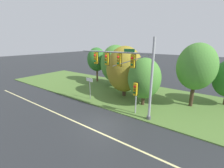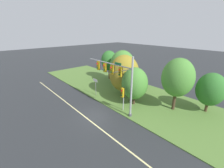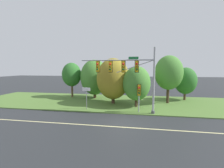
# 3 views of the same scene
# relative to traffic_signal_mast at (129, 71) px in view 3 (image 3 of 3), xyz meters

# --- Properties ---
(ground_plane) EXTENTS (160.00, 160.00, 0.00)m
(ground_plane) POSITION_rel_traffic_signal_mast_xyz_m (-0.37, -3.04, -4.85)
(ground_plane) COLOR #282B2D
(lane_stripe) EXTENTS (36.00, 0.16, 0.01)m
(lane_stripe) POSITION_rel_traffic_signal_mast_xyz_m (-0.37, -4.24, -4.85)
(lane_stripe) COLOR beige
(lane_stripe) RESTS_ON ground
(grass_verge) EXTENTS (48.00, 11.50, 0.10)m
(grass_verge) POSITION_rel_traffic_signal_mast_xyz_m (-0.37, 5.21, -4.80)
(grass_verge) COLOR #517533
(grass_verge) RESTS_ON ground
(traffic_signal_mast) EXTENTS (8.48, 0.49, 7.38)m
(traffic_signal_mast) POSITION_rel_traffic_signal_mast_xyz_m (0.00, 0.00, 0.00)
(traffic_signal_mast) COLOR #9EA0A5
(traffic_signal_mast) RESTS_ON grass_verge
(pedestrian_signal_near_kerb) EXTENTS (0.46, 0.55, 3.27)m
(pedestrian_signal_near_kerb) POSITION_rel_traffic_signal_mast_xyz_m (1.20, 0.21, -2.36)
(pedestrian_signal_near_kerb) COLOR #9EA0A5
(pedestrian_signal_near_kerb) RESTS_ON grass_verge
(route_sign_post) EXTENTS (1.00, 0.08, 2.77)m
(route_sign_post) POSITION_rel_traffic_signal_mast_xyz_m (-5.21, 0.53, -2.89)
(route_sign_post) COLOR slate
(route_sign_post) RESTS_ON grass_verge
(tree_nearest_road) EXTENTS (3.31, 3.31, 6.03)m
(tree_nearest_road) POSITION_rel_traffic_signal_mast_xyz_m (-10.35, 7.77, -0.80)
(tree_nearest_road) COLOR brown
(tree_nearest_road) RESTS_ON grass_verge
(tree_left_of_mast) EXTENTS (4.75, 4.75, 6.54)m
(tree_left_of_mast) POSITION_rel_traffic_signal_mast_xyz_m (-6.11, 7.47, -1.19)
(tree_left_of_mast) COLOR #4C3823
(tree_left_of_mast) RESTS_ON grass_verge
(tree_behind_signpost) EXTENTS (4.69, 4.69, 6.51)m
(tree_behind_signpost) POSITION_rel_traffic_signal_mast_xyz_m (-2.43, 4.14, -1.18)
(tree_behind_signpost) COLOR #423021
(tree_behind_signpost) RESTS_ON grass_verge
(tree_mid_verge) EXTENTS (3.61, 3.61, 5.36)m
(tree_mid_verge) POSITION_rel_traffic_signal_mast_xyz_m (0.90, 2.82, -1.65)
(tree_mid_verge) COLOR #423021
(tree_mid_verge) RESTS_ON grass_verge
(tree_tall_centre) EXTENTS (3.95, 3.95, 6.92)m
(tree_tall_centre) POSITION_rel_traffic_signal_mast_xyz_m (5.44, 5.63, -0.32)
(tree_tall_centre) COLOR #423021
(tree_tall_centre) RESTS_ON grass_verge
(tree_right_far) EXTENTS (3.39, 3.39, 5.21)m
(tree_right_far) POSITION_rel_traffic_signal_mast_xyz_m (8.57, 8.29, -1.66)
(tree_right_far) COLOR #4C3823
(tree_right_far) RESTS_ON grass_verge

